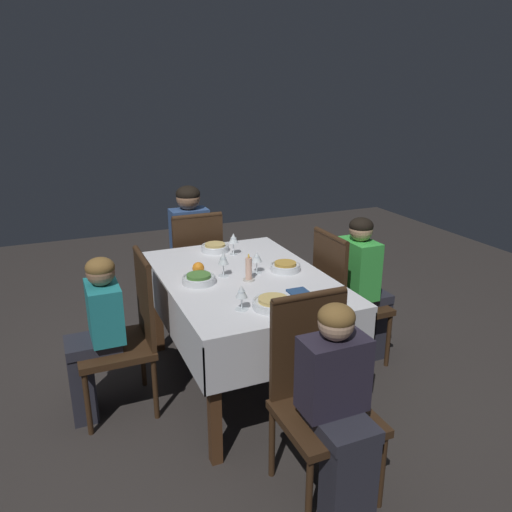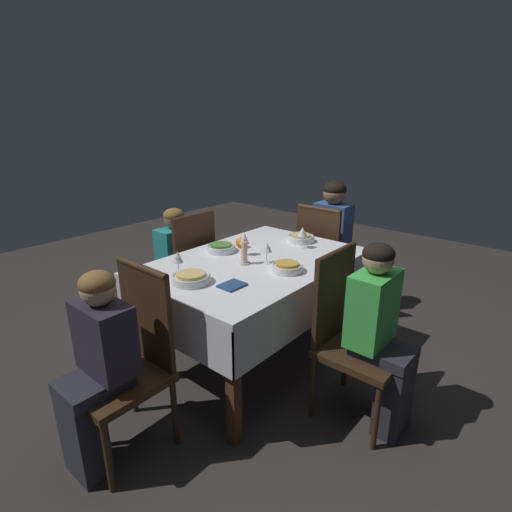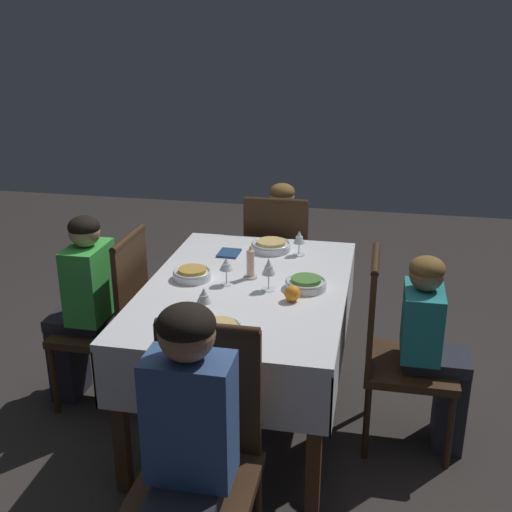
{
  "view_description": "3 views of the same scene",
  "coord_description": "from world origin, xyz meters",
  "px_view_note": "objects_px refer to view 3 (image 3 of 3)",
  "views": [
    {
      "loc": [
        2.72,
        -1.08,
        1.87
      ],
      "look_at": [
        0.03,
        0.07,
        0.89
      ],
      "focal_mm": 35.0,
      "sensor_mm": 36.0,
      "label": 1
    },
    {
      "loc": [
        1.87,
        1.61,
        1.66
      ],
      "look_at": [
        0.04,
        0.05,
        0.81
      ],
      "focal_mm": 28.0,
      "sensor_mm": 36.0,
      "label": 2
    },
    {
      "loc": [
        -2.84,
        -0.62,
        2.01
      ],
      "look_at": [
        -0.02,
        -0.05,
        0.92
      ],
      "focal_mm": 45.0,
      "sensor_mm": 36.0,
      "label": 3
    }
  ],
  "objects_px": {
    "chair_north": "(113,315)",
    "person_child_green": "(81,302)",
    "chair_south": "(395,346)",
    "bowl_east": "(271,246)",
    "napkin_red_folded": "(229,253)",
    "chair_west": "(201,449)",
    "orange_fruit": "(292,293)",
    "person_child_dark": "(283,248)",
    "wine_glass_west": "(204,296)",
    "bowl_north": "(192,274)",
    "wine_glass_south": "(269,268)",
    "wine_glass_north": "(226,265)",
    "wine_glass_east": "(299,238)",
    "chair_east": "(279,262)",
    "person_adult_denim": "(187,446)",
    "bowl_south": "(306,283)",
    "person_child_teal": "(433,345)",
    "bowl_west": "(218,330)",
    "dining_table": "(247,302)",
    "candle_centerpiece": "(250,266)"
  },
  "relations": [
    {
      "from": "person_adult_denim",
      "to": "bowl_south",
      "type": "relative_size",
      "value": 5.7
    },
    {
      "from": "person_child_teal",
      "to": "bowl_north",
      "type": "relative_size",
      "value": 5.06
    },
    {
      "from": "dining_table",
      "to": "bowl_east",
      "type": "distance_m",
      "value": 0.53
    },
    {
      "from": "chair_west",
      "to": "napkin_red_folded",
      "type": "xyz_separation_m",
      "value": [
        1.37,
        0.22,
        0.25
      ]
    },
    {
      "from": "chair_west",
      "to": "chair_north",
      "type": "xyz_separation_m",
      "value": [
        0.99,
        0.77,
        0.0
      ]
    },
    {
      "from": "person_child_green",
      "to": "bowl_south",
      "type": "height_order",
      "value": "person_child_green"
    },
    {
      "from": "chair_east",
      "to": "chair_north",
      "type": "distance_m",
      "value": 1.2
    },
    {
      "from": "person_child_dark",
      "to": "orange_fruit",
      "type": "distance_m",
      "value": 1.33
    },
    {
      "from": "chair_west",
      "to": "chair_east",
      "type": "bearing_deg",
      "value": 91.05
    },
    {
      "from": "chair_south",
      "to": "bowl_east",
      "type": "relative_size",
      "value": 4.33
    },
    {
      "from": "wine_glass_south",
      "to": "candle_centerpiece",
      "type": "relative_size",
      "value": 0.95
    },
    {
      "from": "chair_west",
      "to": "wine_glass_south",
      "type": "distance_m",
      "value": 1.0
    },
    {
      "from": "wine_glass_west",
      "to": "bowl_east",
      "type": "distance_m",
      "value": 0.95
    },
    {
      "from": "candle_centerpiece",
      "to": "orange_fruit",
      "type": "bearing_deg",
      "value": -133.64
    },
    {
      "from": "bowl_west",
      "to": "wine_glass_south",
      "type": "xyz_separation_m",
      "value": [
        0.51,
        -0.12,
        0.09
      ]
    },
    {
      "from": "wine_glass_north",
      "to": "person_adult_denim",
      "type": "bearing_deg",
      "value": -173.09
    },
    {
      "from": "wine_glass_west",
      "to": "bowl_west",
      "type": "bearing_deg",
      "value": -143.32
    },
    {
      "from": "chair_north",
      "to": "person_child_green",
      "type": "distance_m",
      "value": 0.18
    },
    {
      "from": "chair_east",
      "to": "wine_glass_east",
      "type": "xyz_separation_m",
      "value": [
        -0.5,
        -0.19,
        0.34
      ]
    },
    {
      "from": "person_child_green",
      "to": "napkin_red_folded",
      "type": "relative_size",
      "value": 7.46
    },
    {
      "from": "chair_east",
      "to": "candle_centerpiece",
      "type": "xyz_separation_m",
      "value": [
        -0.87,
        0.0,
        0.31
      ]
    },
    {
      "from": "person_child_teal",
      "to": "wine_glass_west",
      "type": "relative_size",
      "value": 6.38
    },
    {
      "from": "person_child_green",
      "to": "orange_fruit",
      "type": "bearing_deg",
      "value": 81.82
    },
    {
      "from": "chair_south",
      "to": "person_child_green",
      "type": "xyz_separation_m",
      "value": [
        0.05,
        1.64,
        0.06
      ]
    },
    {
      "from": "bowl_north",
      "to": "napkin_red_folded",
      "type": "xyz_separation_m",
      "value": [
        0.38,
        -0.1,
        -0.02
      ]
    },
    {
      "from": "wine_glass_east",
      "to": "bowl_north",
      "type": "relative_size",
      "value": 0.72
    },
    {
      "from": "chair_east",
      "to": "bowl_east",
      "type": "xyz_separation_m",
      "value": [
        -0.45,
        -0.03,
        0.27
      ]
    },
    {
      "from": "person_adult_denim",
      "to": "person_child_green",
      "type": "distance_m",
      "value": 1.49
    },
    {
      "from": "wine_glass_south",
      "to": "candle_centerpiece",
      "type": "bearing_deg",
      "value": 41.81
    },
    {
      "from": "chair_east",
      "to": "wine_glass_west",
      "type": "bearing_deg",
      "value": 85.97
    },
    {
      "from": "person_child_green",
      "to": "bowl_north",
      "type": "relative_size",
      "value": 5.44
    },
    {
      "from": "person_child_green",
      "to": "chair_west",
      "type": "bearing_deg",
      "value": 43.64
    },
    {
      "from": "bowl_west",
      "to": "candle_centerpiece",
      "type": "distance_m",
      "value": 0.64
    },
    {
      "from": "chair_east",
      "to": "chair_north",
      "type": "height_order",
      "value": "same"
    },
    {
      "from": "chair_east",
      "to": "napkin_red_folded",
      "type": "height_order",
      "value": "chair_east"
    },
    {
      "from": "person_child_green",
      "to": "wine_glass_north",
      "type": "bearing_deg",
      "value": 87.56
    },
    {
      "from": "dining_table",
      "to": "chair_east",
      "type": "height_order",
      "value": "chair_east"
    },
    {
      "from": "chair_west",
      "to": "wine_glass_east",
      "type": "height_order",
      "value": "chair_west"
    },
    {
      "from": "chair_west",
      "to": "person_child_green",
      "type": "relative_size",
      "value": 0.92
    },
    {
      "from": "bowl_west",
      "to": "wine_glass_east",
      "type": "distance_m",
      "value": 1.04
    },
    {
      "from": "orange_fruit",
      "to": "bowl_west",
      "type": "bearing_deg",
      "value": 148.24
    },
    {
      "from": "chair_east",
      "to": "wine_glass_west",
      "type": "relative_size",
      "value": 6.32
    },
    {
      "from": "person_child_dark",
      "to": "wine_glass_west",
      "type": "height_order",
      "value": "person_child_dark"
    },
    {
      "from": "bowl_north",
      "to": "wine_glass_north",
      "type": "bearing_deg",
      "value": -100.08
    },
    {
      "from": "wine_glass_west",
      "to": "wine_glass_north",
      "type": "xyz_separation_m",
      "value": [
        0.41,
        0.0,
        -0.01
      ]
    },
    {
      "from": "person_child_green",
      "to": "wine_glass_west",
      "type": "relative_size",
      "value": 6.86
    },
    {
      "from": "chair_north",
      "to": "napkin_red_folded",
      "type": "bearing_deg",
      "value": 124.93
    },
    {
      "from": "chair_north",
      "to": "person_child_green",
      "type": "bearing_deg",
      "value": -90.0
    },
    {
      "from": "wine_glass_south",
      "to": "wine_glass_north",
      "type": "height_order",
      "value": "wine_glass_south"
    },
    {
      "from": "person_child_dark",
      "to": "orange_fruit",
      "type": "height_order",
      "value": "person_child_dark"
    }
  ]
}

